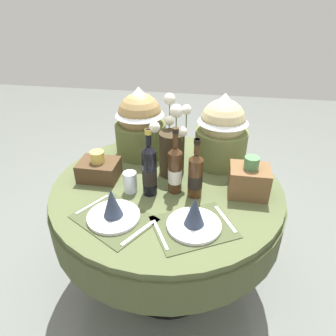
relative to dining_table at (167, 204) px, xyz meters
name	(u,v)px	position (x,y,z in m)	size (l,w,h in m)	color
ground	(167,277)	(0.00, 0.00, -0.60)	(8.00, 8.00, 0.00)	slate
dining_table	(167,204)	(0.00, 0.00, 0.00)	(1.24, 1.24, 0.74)	#4C5633
place_setting_left	(113,210)	(-0.19, -0.32, 0.19)	(0.43, 0.40, 0.16)	#41492B
place_setting_right	(194,219)	(0.17, -0.32, 0.19)	(0.42, 0.39, 0.16)	#41492B
flower_vase	(172,147)	(0.01, 0.11, 0.31)	(0.21, 0.24, 0.43)	#332819
wine_bottle_left	(175,169)	(0.05, -0.06, 0.27)	(0.07, 0.07, 0.35)	#422814
wine_bottle_centre	(195,175)	(0.15, -0.08, 0.26)	(0.07, 0.07, 0.31)	#422814
wine_bottle_rear	(149,170)	(-0.07, -0.10, 0.28)	(0.07, 0.07, 0.35)	black
tumbler_near_left	(130,182)	(-0.17, -0.10, 0.19)	(0.07, 0.07, 0.11)	silver
gift_tub_back_left	(140,120)	(-0.22, 0.32, 0.36)	(0.31, 0.31, 0.42)	#566033
gift_tub_back_right	(222,128)	(0.27, 0.28, 0.36)	(0.30, 0.30, 0.42)	olive
woven_basket_side_left	(99,168)	(-0.38, 0.00, 0.20)	(0.21, 0.17, 0.16)	#47331E
woven_basket_side_right	(249,180)	(0.42, -0.02, 0.22)	(0.19, 0.16, 0.21)	brown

